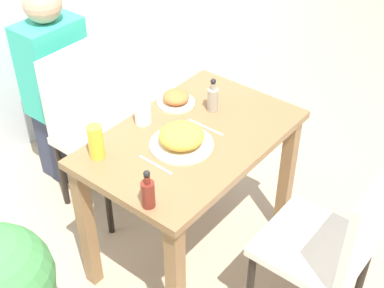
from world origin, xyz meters
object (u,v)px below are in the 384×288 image
Objects in this scene: juice_glass at (96,142)px; chair_near at (334,243)px; person_figure at (57,87)px; chair_far at (93,121)px; side_plate at (176,99)px; food_plate at (182,138)px; sauce_bottle at (213,98)px; drink_cup at (143,114)px; condiment_bottle at (148,193)px.

chair_near is at bearing -66.76° from juice_glass.
person_figure reaches higher than chair_near.
chair_far is 5.07× the size of side_plate.
food_plate is 0.31m from sauce_bottle.
drink_cup is at bearing 3.56° from juice_glass.
condiment_bottle is (-0.47, -0.84, 0.30)m from chair_far.
condiment_bottle is (-0.66, -0.20, 0.00)m from sauce_bottle.
chair_near is 1.00× the size of chair_far.
chair_near is 10.40× the size of drink_cup.
chair_near reaches higher than drink_cup.
side_plate is at bearing 111.95° from sauce_bottle.
person_figure reaches higher than side_plate.
condiment_bottle reaches higher than chair_near.
condiment_bottle is at bearing -135.17° from drink_cup.
chair_near is 0.83m from sauce_bottle.
chair_near is 0.78× the size of person_figure.
food_plate is 1.06m from person_figure.
condiment_bottle reaches higher than food_plate.
chair_far reaches higher than juice_glass.
food_plate reaches higher than drink_cup.
food_plate is at bearing 20.86° from condiment_bottle.
person_figure reaches higher than sauce_bottle.
drink_cup is (0.03, 0.24, 0.00)m from food_plate.
food_plate is (-0.11, -0.70, 0.28)m from chair_far.
juice_glass reaches higher than food_plate.
side_plate is 0.69m from condiment_bottle.
chair_near is 0.75m from food_plate.
person_figure is at bearing 62.12° from juice_glass.
chair_far is at bearing 81.17° from food_plate.
chair_far is 0.68m from juice_glass.
chair_near is 0.96m from side_plate.
sauce_bottle reaches higher than juice_glass.
sauce_bottle is at bearing 11.67° from food_plate.
chair_near is 3.31× the size of food_plate.
chair_near is 5.44× the size of sauce_bottle.
condiment_bottle is (-0.38, -0.38, 0.02)m from drink_cup.
juice_glass is 0.60m from sauce_bottle.
side_plate is 1.07× the size of condiment_bottle.
side_plate is at bearing -84.19° from person_figure.
person_figure reaches higher than chair_far.
side_plate is at bearing -97.08° from chair_near.
food_plate reaches higher than side_plate.
drink_cup reaches higher than side_plate.
condiment_bottle reaches higher than drink_cup.
chair_far is 1.01m from condiment_bottle.
drink_cup is at bearing 175.21° from side_plate.
juice_glass is 0.13× the size of person_figure.
chair_near is at bearing -84.18° from drink_cup.
chair_far reaches higher than drink_cup.
sauce_bottle reaches higher than drink_cup.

